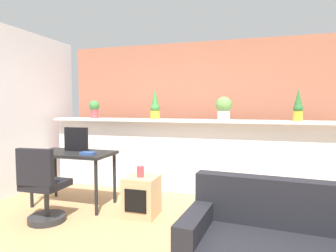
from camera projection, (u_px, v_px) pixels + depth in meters
ground_plane at (141, 252)px, 2.75m from camera, size 12.00×12.00×0.00m
divider_wall at (188, 157)px, 4.62m from camera, size 4.73×0.16×1.14m
plant_shelf at (188, 121)px, 4.54m from camera, size 4.73×0.36×0.04m
brick_wall_behind at (196, 114)px, 5.15m from camera, size 4.73×0.10×2.50m
potted_plant_0 at (94, 108)px, 5.00m from camera, size 0.18×0.18×0.31m
potted_plant_1 at (155, 106)px, 4.66m from camera, size 0.16×0.16×0.48m
potted_plant_2 at (224, 107)px, 4.39m from camera, size 0.25×0.25×0.35m
potted_plant_3 at (298, 106)px, 4.03m from camera, size 0.13×0.13×0.45m
desk at (73, 158)px, 4.01m from camera, size 1.10×0.60×0.75m
tv_monitor at (76, 139)px, 4.07m from camera, size 0.37×0.04×0.34m
office_chair at (43, 191)px, 3.40m from camera, size 0.45×0.46×0.91m
side_cube_shelf at (142, 196)px, 3.65m from camera, size 0.40×0.41×0.50m
vase_on_shelf at (140, 172)px, 3.61m from camera, size 0.09×0.09×0.14m
book_on_desk at (88, 153)px, 3.78m from camera, size 0.19×0.11×0.04m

